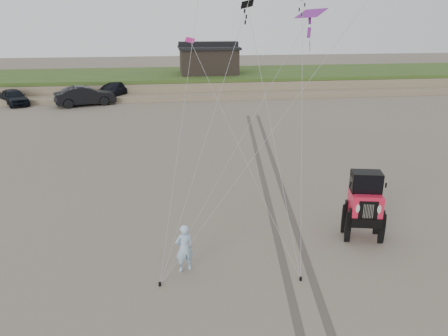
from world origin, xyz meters
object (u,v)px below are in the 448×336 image
Objects in this scene: jeep at (364,213)px; man at (184,248)px; truck_c at (115,90)px; cabin at (208,59)px; truck_b at (85,96)px; truck_a at (14,97)px.

man is (-6.50, -1.25, -0.20)m from jeep.
man is at bearing -49.33° from truck_c.
truck_c is 3.64× the size of man.
cabin reaches higher than man.
jeep is (11.55, -30.10, 0.16)m from truck_c.
cabin is 1.22× the size of truck_b.
cabin reaches higher than jeep.
truck_b reaches higher than truck_c.
truck_a is 0.81× the size of truck_b.
jeep is at bearing -37.49° from truck_c.
truck_b is at bearing 130.11° from jeep.
truck_c reaches higher than truck_a.
truck_b reaches higher than truck_a.
man is at bearing -97.36° from truck_a.
cabin is 14.52m from truck_b.
jeep is 3.37× the size of man.
truck_b is at bearing -42.28° from truck_a.
jeep is (1.86, -35.00, -2.24)m from cabin.
truck_a is 6.53m from truck_b.
cabin is 36.63m from man.
truck_a is 2.68× the size of man.
cabin is 1.20× the size of jeep.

